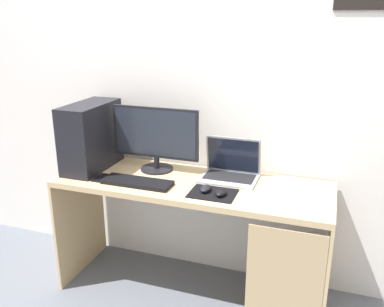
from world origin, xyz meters
The scene contains 11 objects.
ground_plane centered at (0.00, 0.00, 0.00)m, with size 8.00×8.00×0.00m, color slate.
wall_back centered at (0.00, 0.33, 1.30)m, with size 4.00×0.05×2.60m.
desk centered at (0.02, -0.01, 0.62)m, with size 1.65×0.57×0.77m.
pc_tower centered at (-0.70, 0.03, 0.98)m, with size 0.21×0.46×0.43m, color black.
monitor centered at (-0.29, 0.12, 0.98)m, with size 0.57×0.21×0.41m.
laptop centered at (0.20, 0.14, 0.81)m, with size 0.34×0.25×0.25m.
keyboard centered at (-0.29, -0.14, 0.78)m, with size 0.42×0.14×0.02m, color black.
mousepad centered at (0.17, -0.13, 0.77)m, with size 0.26×0.20×0.01m, color black.
mouse_left centered at (0.12, -0.12, 0.79)m, with size 0.06×0.10×0.03m, color black.
mouse_right centered at (0.22, -0.14, 0.79)m, with size 0.06×0.10×0.03m, color black.
cell_phone centered at (-0.54, -0.13, 0.77)m, with size 0.07×0.13×0.01m, color black.
Camera 1 is at (0.75, -2.17, 1.70)m, focal length 38.54 mm.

